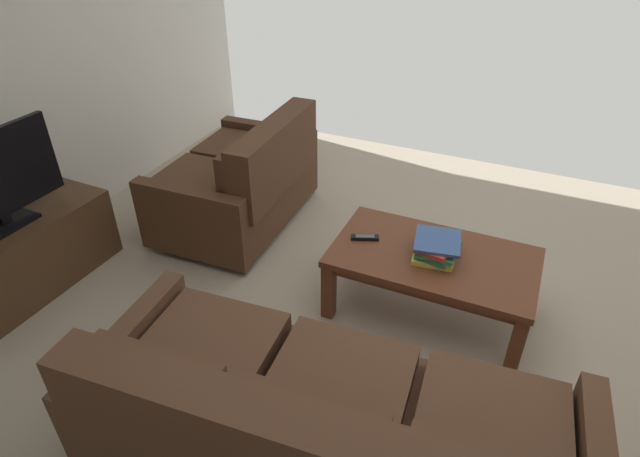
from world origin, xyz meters
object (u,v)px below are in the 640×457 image
Objects in this scene: book_stack at (437,248)px; tv_remote at (365,237)px; sofa_main at (325,437)px; tv_stand at (20,258)px; loveseat_near at (243,181)px; coffee_table at (433,264)px.

tv_remote is at bearing -0.31° from book_stack.
book_stack is 0.42m from tv_remote.
sofa_main is 1.77× the size of tv_stand.
loveseat_near is at bearing -15.62° from book_stack.
tv_stand is at bearing 18.97° from book_stack.
book_stack reaches higher than coffee_table.
coffee_table is at bearing -160.65° from tv_stand.
coffee_table is 0.12m from book_stack.
book_stack is at bearing -161.03° from tv_stand.
sofa_main is 2.27m from tv_stand.
sofa_main reaches higher than book_stack.
sofa_main reaches higher than coffee_table.
sofa_main is at bearing 84.27° from book_stack.
loveseat_near is at bearing -15.24° from coffee_table.
loveseat_near is at bearing -50.38° from sofa_main.
sofa_main is 6.78× the size of book_stack.
book_stack is at bearing 164.38° from loveseat_near.
coffee_table is at bearing -178.39° from tv_remote.
coffee_table is 0.98× the size of tv_stand.
loveseat_near reaches higher than sofa_main.
coffee_table is at bearing 164.76° from loveseat_near.
coffee_table is at bearing -51.80° from book_stack.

